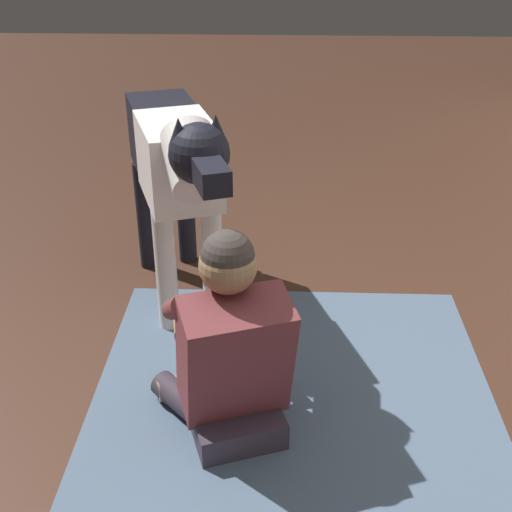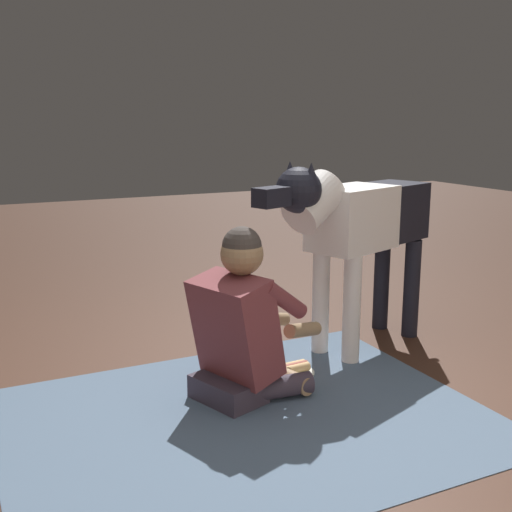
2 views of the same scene
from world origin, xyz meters
The scene contains 5 objects.
ground_plane centered at (0.00, 0.00, 0.00)m, with size 16.10×16.10×0.00m, color #44291D.
area_rug centered at (0.21, 0.23, 0.00)m, with size 2.18×1.70×0.01m, color slate.
person_sitting_on_floor centered at (0.12, -0.02, 0.35)m, with size 0.73×0.60×0.86m.
large_dog centered at (-0.76, -0.33, 0.76)m, with size 1.47×0.64×1.15m.
hot_dog_on_plate centered at (-0.24, -0.14, 0.03)m, with size 0.25×0.25×0.06m.
Camera 2 is at (1.36, 2.71, 1.38)m, focal length 44.96 mm.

